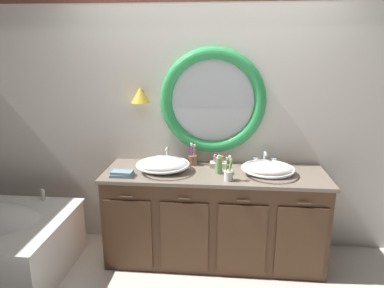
# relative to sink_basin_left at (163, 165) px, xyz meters

# --- Properties ---
(ground_plane) EXTENTS (14.00, 14.00, 0.00)m
(ground_plane) POSITION_rel_sink_basin_left_xyz_m (0.38, -0.23, -0.91)
(ground_plane) COLOR silver
(back_wall_assembly) EXTENTS (6.40, 0.26, 2.60)m
(back_wall_assembly) POSITION_rel_sink_basin_left_xyz_m (0.38, 0.36, 0.41)
(back_wall_assembly) COLOR silver
(back_wall_assembly) RESTS_ON ground_plane
(vanity_counter) EXTENTS (1.94, 0.63, 0.84)m
(vanity_counter) POSITION_rel_sink_basin_left_xyz_m (0.45, 0.03, -0.48)
(vanity_counter) COLOR brown
(vanity_counter) RESTS_ON ground_plane
(sink_basin_left) EXTENTS (0.47, 0.47, 0.13)m
(sink_basin_left) POSITION_rel_sink_basin_left_xyz_m (0.00, 0.00, 0.00)
(sink_basin_left) COLOR white
(sink_basin_left) RESTS_ON vanity_counter
(sink_basin_right) EXTENTS (0.45, 0.45, 0.11)m
(sink_basin_right) POSITION_rel_sink_basin_left_xyz_m (0.91, -0.00, -0.01)
(sink_basin_right) COLOR white
(sink_basin_right) RESTS_ON vanity_counter
(faucet_set_left) EXTENTS (0.20, 0.11, 0.16)m
(faucet_set_left) POSITION_rel_sink_basin_left_xyz_m (-0.00, 0.24, -0.00)
(faucet_set_left) COLOR silver
(faucet_set_left) RESTS_ON vanity_counter
(faucet_set_right) EXTENTS (0.22, 0.12, 0.14)m
(faucet_set_right) POSITION_rel_sink_basin_left_xyz_m (0.91, 0.24, -0.01)
(faucet_set_right) COLOR silver
(faucet_set_right) RESTS_ON vanity_counter
(toothbrush_holder_left) EXTENTS (0.09, 0.09, 0.21)m
(toothbrush_holder_left) POSITION_rel_sink_basin_left_xyz_m (0.24, 0.20, -0.01)
(toothbrush_holder_left) COLOR #996647
(toothbrush_holder_left) RESTS_ON vanity_counter
(toothbrush_holder_right) EXTENTS (0.08, 0.08, 0.21)m
(toothbrush_holder_right) POSITION_rel_sink_basin_left_xyz_m (0.57, -0.17, -0.01)
(toothbrush_holder_right) COLOR white
(toothbrush_holder_right) RESTS_ON vanity_counter
(soap_dispenser) EXTENTS (0.06, 0.07, 0.17)m
(soap_dispenser) POSITION_rel_sink_basin_left_xyz_m (0.49, -0.01, 0.01)
(soap_dispenser) COLOR #6BAD66
(soap_dispenser) RESTS_ON vanity_counter
(folded_hand_towel) EXTENTS (0.19, 0.11, 0.05)m
(folded_hand_towel) POSITION_rel_sink_basin_left_xyz_m (-0.32, -0.15, -0.04)
(folded_hand_towel) COLOR #7593A8
(folded_hand_towel) RESTS_ON vanity_counter
(toiletry_basket) EXTENTS (0.15, 0.09, 0.12)m
(toiletry_basket) POSITION_rel_sink_basin_left_xyz_m (0.48, 0.16, -0.03)
(toiletry_basket) COLOR beige
(toiletry_basket) RESTS_ON vanity_counter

